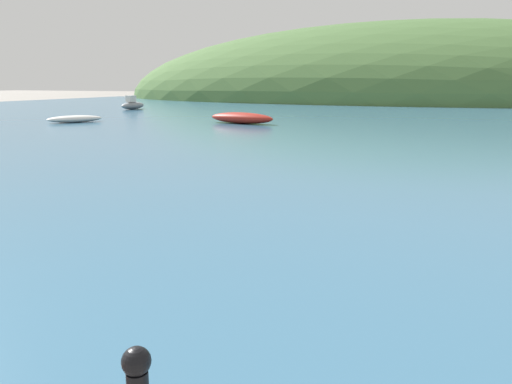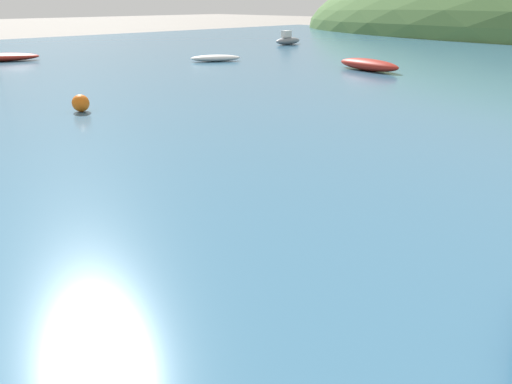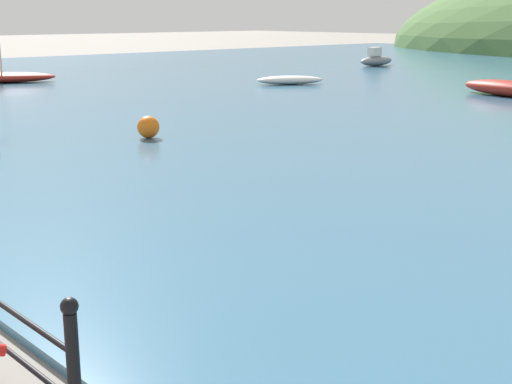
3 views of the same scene
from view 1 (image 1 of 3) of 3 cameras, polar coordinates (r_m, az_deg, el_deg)
name	(u,v)px [view 1 (image 1 of 3)]	position (r m, az deg, el deg)	size (l,w,h in m)	color
water	(353,117)	(32.60, 11.06, 8.45)	(80.00, 60.00, 0.10)	#386684
far_hillside	(404,100)	(66.01, 16.54, 10.07)	(75.00, 41.25, 18.63)	#476B38
boat_red_dinghy	(75,119)	(28.50, -20.00, 7.86)	(2.31, 2.87, 0.37)	silver
boat_twin_mast	(133,105)	(40.79, -13.93, 9.65)	(0.88, 2.71, 1.08)	gray
boat_white_sailboat	(241,118)	(26.13, -1.68, 8.46)	(3.94, 1.86, 0.57)	maroon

